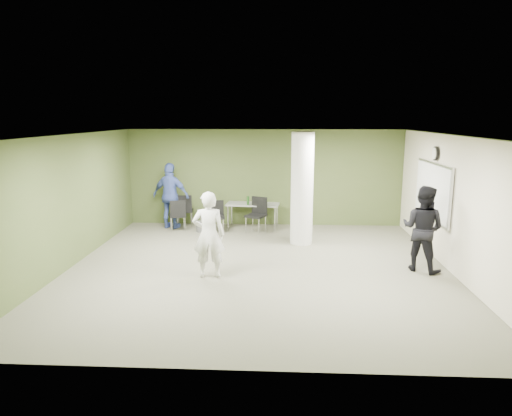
# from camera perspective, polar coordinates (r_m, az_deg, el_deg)

# --- Properties ---
(floor) EXTENTS (8.00, 8.00, 0.00)m
(floor) POSITION_cam_1_polar(r_m,az_deg,el_deg) (9.79, 0.26, -7.49)
(floor) COLOR #545242
(floor) RESTS_ON ground
(ceiling) EXTENTS (8.00, 8.00, 0.00)m
(ceiling) POSITION_cam_1_polar(r_m,az_deg,el_deg) (9.27, 0.28, 9.11)
(ceiling) COLOR white
(ceiling) RESTS_ON wall_back
(wall_back) EXTENTS (8.00, 2.80, 0.02)m
(wall_back) POSITION_cam_1_polar(r_m,az_deg,el_deg) (13.38, 1.08, 3.81)
(wall_back) COLOR #455427
(wall_back) RESTS_ON floor
(wall_left) EXTENTS (0.02, 8.00, 2.80)m
(wall_left) POSITION_cam_1_polar(r_m,az_deg,el_deg) (10.42, -22.29, 0.75)
(wall_left) COLOR #455427
(wall_left) RESTS_ON floor
(wall_right_cream) EXTENTS (0.02, 8.00, 2.80)m
(wall_right_cream) POSITION_cam_1_polar(r_m,az_deg,el_deg) (10.07, 23.64, 0.31)
(wall_right_cream) COLOR beige
(wall_right_cream) RESTS_ON floor
(column) EXTENTS (0.56, 0.56, 2.80)m
(column) POSITION_cam_1_polar(r_m,az_deg,el_deg) (11.41, 5.78, 2.42)
(column) COLOR silver
(column) RESTS_ON floor
(whiteboard) EXTENTS (0.05, 2.30, 1.30)m
(whiteboard) POSITION_cam_1_polar(r_m,az_deg,el_deg) (11.15, 21.17, 2.01)
(whiteboard) COLOR silver
(whiteboard) RESTS_ON wall_right_cream
(wall_clock) EXTENTS (0.06, 0.32, 0.32)m
(wall_clock) POSITION_cam_1_polar(r_m,az_deg,el_deg) (11.05, 21.50, 6.36)
(wall_clock) COLOR black
(wall_clock) RESTS_ON wall_right_cream
(folding_table) EXTENTS (1.55, 0.80, 0.96)m
(folding_table) POSITION_cam_1_polar(r_m,az_deg,el_deg) (13.06, -0.42, 0.34)
(folding_table) COLOR gray
(folding_table) RESTS_ON floor
(wastebasket) EXTENTS (0.26, 0.26, 0.30)m
(wastebasket) POSITION_cam_1_polar(r_m,az_deg,el_deg) (12.83, -6.94, -2.30)
(wastebasket) COLOR #4C4C4C
(wastebasket) RESTS_ON floor
(chair_back_left) EXTENTS (0.53, 0.53, 0.95)m
(chair_back_left) POSITION_cam_1_polar(r_m,az_deg,el_deg) (13.37, -8.95, -0.01)
(chair_back_left) COLOR black
(chair_back_left) RESTS_ON floor
(chair_back_right) EXTENTS (0.56, 0.56, 0.90)m
(chair_back_right) POSITION_cam_1_polar(r_m,az_deg,el_deg) (12.89, -9.76, -0.62)
(chair_back_right) COLOR black
(chair_back_right) RESTS_ON floor
(chair_table_left) EXTENTS (0.50, 0.50, 0.86)m
(chair_table_left) POSITION_cam_1_polar(r_m,az_deg,el_deg) (12.74, -4.95, -0.73)
(chair_table_left) COLOR black
(chair_table_left) RESTS_ON floor
(chair_table_right) EXTENTS (0.64, 0.64, 0.98)m
(chair_table_right) POSITION_cam_1_polar(r_m,az_deg,el_deg) (12.62, 0.16, -0.48)
(chair_table_right) COLOR black
(chair_table_right) RESTS_ON floor
(woman_white) EXTENTS (0.67, 0.47, 1.74)m
(woman_white) POSITION_cam_1_polar(r_m,az_deg,el_deg) (9.07, -5.93, -3.35)
(woman_white) COLOR silver
(woman_white) RESTS_ON floor
(man_black) EXTENTS (1.10, 1.07, 1.79)m
(man_black) POSITION_cam_1_polar(r_m,az_deg,el_deg) (10.02, 20.12, -2.44)
(man_black) COLOR black
(man_black) RESTS_ON floor
(man_blue) EXTENTS (1.18, 0.72, 1.88)m
(man_blue) POSITION_cam_1_polar(r_m,az_deg,el_deg) (13.22, -10.59, 1.50)
(man_blue) COLOR #4459A9
(man_blue) RESTS_ON floor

